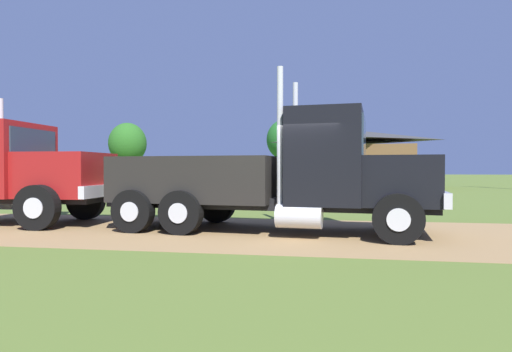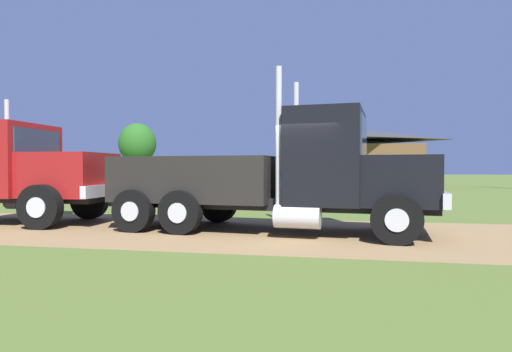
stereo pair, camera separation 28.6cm
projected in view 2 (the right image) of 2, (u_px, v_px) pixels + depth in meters
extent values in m
plane|color=#576B2A|center=(284.00, 233.00, 10.42)|extent=(200.00, 200.00, 0.00)
cube|color=#99764A|center=(284.00, 233.00, 10.42)|extent=(120.00, 5.48, 0.01)
cube|color=black|center=(265.00, 202.00, 10.84)|extent=(8.07, 2.38, 0.28)
cube|color=black|center=(400.00, 181.00, 9.91)|extent=(1.83, 2.25, 1.12)
cube|color=silver|center=(441.00, 198.00, 9.67)|extent=(0.39, 2.30, 0.32)
cube|color=black|center=(327.00, 157.00, 10.38)|extent=(1.88, 2.55, 2.19)
cube|color=#2D3D4C|center=(364.00, 138.00, 10.13)|extent=(0.24, 1.99, 0.96)
cylinder|color=silver|center=(296.00, 141.00, 11.55)|extent=(0.14, 0.14, 3.10)
cylinder|color=silver|center=(279.00, 136.00, 9.74)|extent=(0.14, 0.14, 3.10)
cylinder|color=silver|center=(298.00, 217.00, 9.54)|extent=(1.05, 0.62, 0.52)
cube|color=black|center=(201.00, 179.00, 11.34)|extent=(4.29, 2.79, 1.13)
cylinder|color=black|center=(395.00, 209.00, 11.10)|extent=(1.06, 0.40, 1.03)
cylinder|color=silver|center=(395.00, 208.00, 11.25)|extent=(0.47, 0.09, 0.46)
cylinder|color=black|center=(397.00, 219.00, 8.80)|extent=(1.06, 0.40, 1.03)
cylinder|color=silver|center=(397.00, 220.00, 8.65)|extent=(0.47, 0.09, 0.46)
cylinder|color=black|center=(179.00, 203.00, 12.86)|extent=(1.06, 0.40, 1.03)
cylinder|color=silver|center=(181.00, 203.00, 13.01)|extent=(0.47, 0.09, 0.46)
cylinder|color=black|center=(133.00, 211.00, 10.56)|extent=(1.06, 0.40, 1.03)
cylinder|color=silver|center=(130.00, 211.00, 10.41)|extent=(0.47, 0.09, 0.46)
cylinder|color=black|center=(219.00, 204.00, 12.49)|extent=(1.06, 0.40, 1.03)
cylinder|color=silver|center=(221.00, 204.00, 12.65)|extent=(0.47, 0.09, 0.46)
cylinder|color=black|center=(180.00, 212.00, 10.20)|extent=(1.06, 0.40, 1.03)
cylinder|color=silver|center=(177.00, 213.00, 10.05)|extent=(0.47, 0.09, 0.46)
cube|color=maroon|center=(70.00, 175.00, 12.14)|extent=(2.05, 2.09, 1.21)
cube|color=silver|center=(105.00, 190.00, 11.98)|extent=(0.23, 2.23, 0.32)
cube|color=maroon|center=(13.00, 160.00, 12.42)|extent=(1.65, 2.37, 2.04)
cube|color=#2D3D4C|center=(38.00, 145.00, 12.28)|extent=(0.10, 1.94, 0.90)
cylinder|color=silver|center=(7.00, 147.00, 13.47)|extent=(0.14, 0.14, 2.90)
cylinder|color=silver|center=(23.00, 201.00, 13.52)|extent=(1.02, 0.55, 0.52)
cylinder|color=black|center=(90.00, 200.00, 13.31)|extent=(1.14, 0.34, 1.13)
cylinder|color=silver|center=(92.00, 200.00, 13.47)|extent=(0.51, 0.06, 0.51)
cylinder|color=black|center=(40.00, 207.00, 11.03)|extent=(1.14, 0.34, 1.13)
cylinder|color=silver|center=(36.00, 208.00, 10.87)|extent=(0.51, 0.06, 0.51)
cube|color=brown|center=(361.00, 167.00, 35.39)|extent=(10.30, 8.94, 3.27)
pyramid|color=#393939|center=(361.00, 135.00, 35.34)|extent=(10.82, 9.38, 0.90)
cube|color=black|center=(337.00, 174.00, 32.10)|extent=(1.79, 0.28, 2.20)
cylinder|color=#513823|center=(138.00, 170.00, 47.60)|extent=(0.44, 0.44, 2.60)
ellipsoid|color=#28621F|center=(137.00, 144.00, 47.55)|extent=(4.02, 4.02, 4.42)
cylinder|color=#513823|center=(294.00, 168.00, 49.70)|extent=(0.44, 0.44, 3.11)
ellipsoid|color=#1F5F21|center=(294.00, 140.00, 49.64)|extent=(4.17, 4.17, 4.58)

